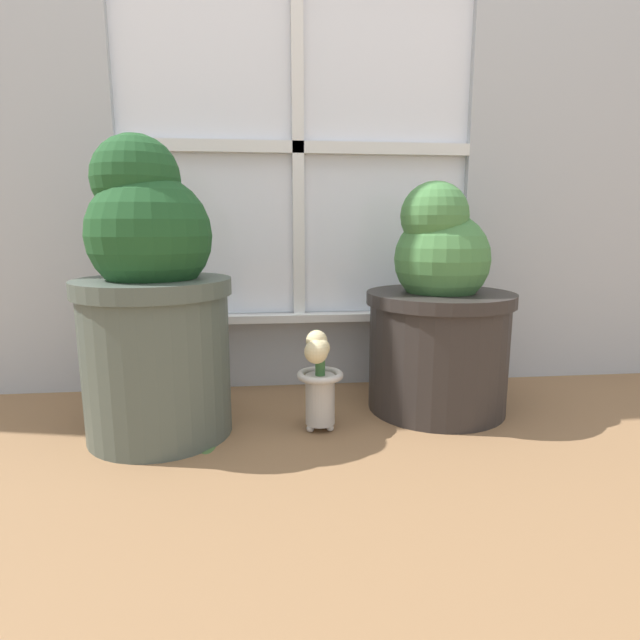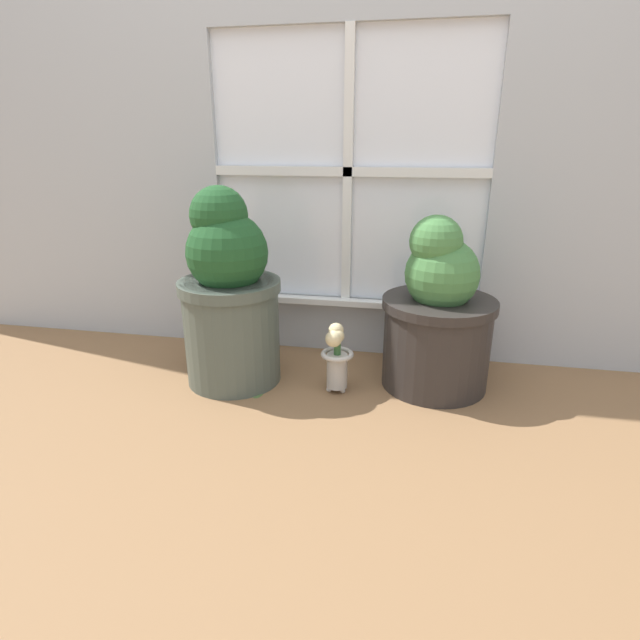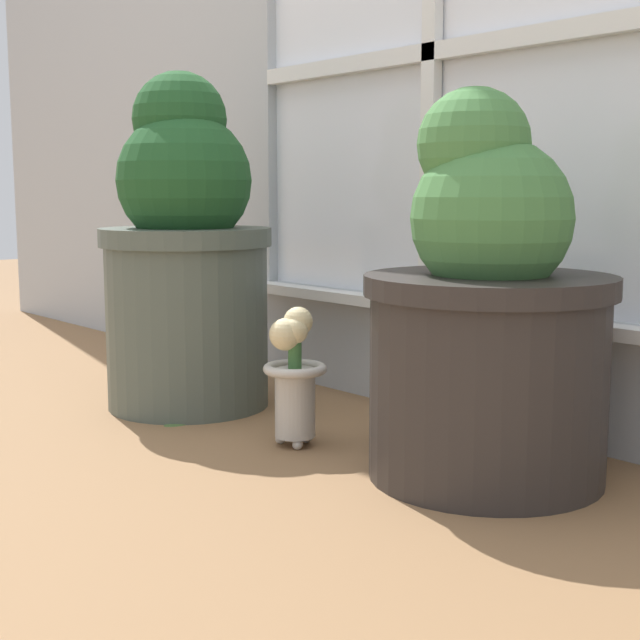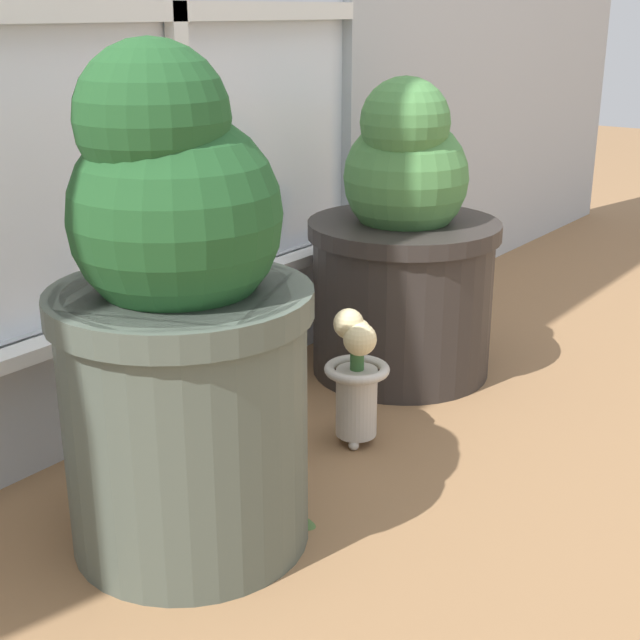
# 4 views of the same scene
# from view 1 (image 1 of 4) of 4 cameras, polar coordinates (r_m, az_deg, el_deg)

# --- Properties ---
(ground_plane) EXTENTS (10.00, 10.00, 0.00)m
(ground_plane) POSITION_cam_1_polar(r_m,az_deg,el_deg) (1.21, -0.64, -14.79)
(ground_plane) COLOR olive
(potted_plant_left) EXTENTS (0.38, 0.38, 0.73)m
(potted_plant_left) POSITION_cam_1_polar(r_m,az_deg,el_deg) (1.28, -18.54, 1.88)
(potted_plant_left) COLOR #4C564C
(potted_plant_left) RESTS_ON ground_plane
(potted_plant_right) EXTENTS (0.41, 0.41, 0.64)m
(potted_plant_right) POSITION_cam_1_polar(r_m,az_deg,el_deg) (1.44, 13.40, 0.33)
(potted_plant_right) COLOR #2D2826
(potted_plant_right) RESTS_ON ground_plane
(flower_vase) EXTENTS (0.12, 0.12, 0.26)m
(flower_vase) POSITION_cam_1_polar(r_m,az_deg,el_deg) (1.28, -0.09, -6.65)
(flower_vase) COLOR #BCB7AD
(flower_vase) RESTS_ON ground_plane
(fallen_leaf) EXTENTS (0.05, 0.11, 0.01)m
(fallen_leaf) POSITION_cam_1_polar(r_m,az_deg,el_deg) (1.27, -12.73, -13.52)
(fallen_leaf) COLOR #476633
(fallen_leaf) RESTS_ON ground_plane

